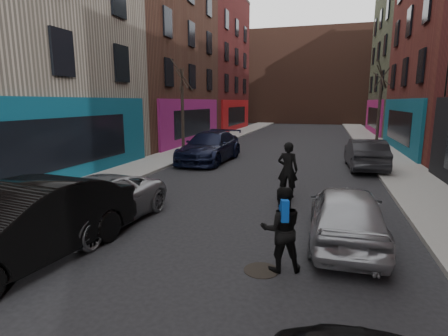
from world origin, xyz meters
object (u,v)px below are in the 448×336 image
Objects in this scene: parked_left_far at (93,203)px; parked_left_end at (210,147)px; manhole at (261,270)px; parked_right_far at (346,214)px; tree_left_far at (182,101)px; pedestrian at (281,229)px; skateboard at (287,198)px; tree_right_far at (380,99)px; parked_left_mid at (25,225)px; skateboarder at (288,170)px; parked_right_end at (365,154)px.

parked_left_far is 0.82× the size of parked_left_end.
parked_right_far is at bearing 49.87° from manhole.
tree_left_far reaches higher than manhole.
pedestrian is (8.09, -14.36, -2.52)m from tree_left_far.
pedestrian reaches higher than skateboard.
parked_right_far is 5.94× the size of manhole.
tree_right_far is 1.33× the size of parked_left_mid.
tree_right_far is at bearing -100.00° from parked_right_far.
pedestrian reaches higher than parked_left_mid.
skateboard is 1.14× the size of manhole.
parked_left_far is 4.97m from manhole.
manhole is at bearing -85.63° from skateboard.
parked_left_end reaches higher than skateboard.
pedestrian is (5.13, -1.08, 0.21)m from parked_left_far.
tree_left_far is at bearing 133.56° from skateboard.
pedestrian is (0.42, -5.21, 0.81)m from skateboard.
tree_right_far is at bearing -103.73° from skateboarder.
parked_left_end is at bearing 112.92° from manhole.
parked_left_far is 13.32m from parked_right_end.
parked_left_end is at bearing -49.31° from skateboarder.
tree_right_far is at bearing 44.02° from parked_left_end.
parked_left_mid is 2.26m from parked_left_far.
parked_left_mid is 1.08× the size of parked_left_far.
parked_left_far is at bearing 97.02° from parked_left_mid.
skateboarder reaches higher than parked_right_end.
pedestrian is at bearing -62.68° from parked_left_end.
parked_left_end is (-9.73, -8.55, -2.70)m from tree_right_far.
tree_right_far reaches higher than skateboard.
parked_right_far is 2.43× the size of pedestrian.
parked_left_mid is 2.69× the size of skateboarder.
parked_left_mid is at bearing -5.30° from pedestrian.
parked_right_end is at bearing -98.76° from parked_right_far.
parked_left_mid reaches higher than parked_right_end.
skateboard is at bearing 59.84° from parked_left_mid.
tree_left_far is at bearing 139.09° from parked_left_end.
pedestrian is at bearing -9.08° from parked_left_far.
skateboarder reaches higher than parked_left_end.
skateboarder is at bearing 0.00° from skateboard.
parked_left_far is at bearing 165.51° from manhole.
parked_left_mid is 7.94m from skateboard.
pedestrian is at bearing -101.96° from tree_right_far.
tree_right_far is at bearing 25.82° from tree_left_far.
manhole is (-0.35, -0.15, -0.86)m from pedestrian.
parked_right_end is (1.40, 10.02, 0.05)m from parked_right_far.
pedestrian reaches higher than parked_left_far.
skateboarder is 5.46m from manhole.
parked_right_far is at bearing -53.35° from parked_left_end.
parked_right_end reaches higher than parked_right_far.
manhole is at bearing -61.95° from tree_left_far.
parked_right_far is 5.20× the size of skateboard.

